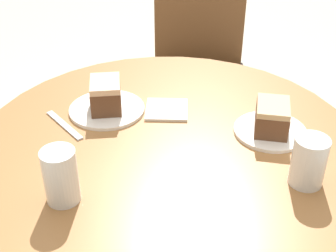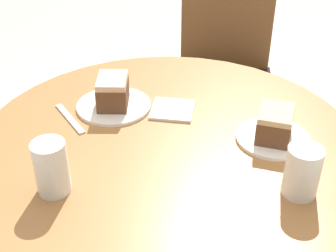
{
  "view_description": "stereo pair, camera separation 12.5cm",
  "coord_description": "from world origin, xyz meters",
  "views": [
    {
      "loc": [
        0.1,
        -1.04,
        1.48
      ],
      "look_at": [
        0.0,
        0.0,
        0.8
      ],
      "focal_mm": 50.0,
      "sensor_mm": 36.0,
      "label": 1
    },
    {
      "loc": [
        0.22,
        -1.02,
        1.48
      ],
      "look_at": [
        0.0,
        0.0,
        0.8
      ],
      "focal_mm": 50.0,
      "sensor_mm": 36.0,
      "label": 2
    }
  ],
  "objects": [
    {
      "name": "napkin_stack",
      "position": [
        -0.02,
        0.14,
        0.76
      ],
      "size": [
        0.13,
        0.13,
        0.01
      ],
      "rotation": [
        0.0,
        0.0,
        0.06
      ],
      "color": "silver",
      "rests_on": "table"
    },
    {
      "name": "plate_near",
      "position": [
        -0.19,
        0.13,
        0.76
      ],
      "size": [
        0.22,
        0.22,
        0.01
      ],
      "color": "white",
      "rests_on": "table"
    },
    {
      "name": "plate_far",
      "position": [
        0.28,
        0.05,
        0.76
      ],
      "size": [
        0.2,
        0.2,
        0.01
      ],
      "color": "white",
      "rests_on": "table"
    },
    {
      "name": "fork",
      "position": [
        -0.3,
        0.04,
        0.76
      ],
      "size": [
        0.14,
        0.14,
        0.0
      ],
      "rotation": [
        0.0,
        0.0,
        2.35
      ],
      "color": "silver",
      "rests_on": "table"
    },
    {
      "name": "table",
      "position": [
        0.0,
        0.0,
        0.59
      ],
      "size": [
        1.05,
        1.05,
        0.76
      ],
      "color": "#9E6B3D",
      "rests_on": "ground_plane"
    },
    {
      "name": "glass_lemonade",
      "position": [
        -0.21,
        -0.26,
        0.82
      ],
      "size": [
        0.08,
        0.08,
        0.13
      ],
      "color": "beige",
      "rests_on": "table"
    },
    {
      "name": "chair",
      "position": [
        0.07,
        0.93,
        0.5
      ],
      "size": [
        0.5,
        0.52,
        0.95
      ],
      "rotation": [
        0.0,
        0.0,
        0.12
      ],
      "color": "brown",
      "rests_on": "ground_plane"
    },
    {
      "name": "glass_water",
      "position": [
        0.34,
        -0.15,
        0.81
      ],
      "size": [
        0.08,
        0.08,
        0.12
      ],
      "color": "silver",
      "rests_on": "table"
    },
    {
      "name": "cake_slice_far",
      "position": [
        0.28,
        0.05,
        0.81
      ],
      "size": [
        0.1,
        0.12,
        0.08
      ],
      "rotation": [
        0.0,
        0.0,
        6.19
      ],
      "color": "brown",
      "rests_on": "plate_far"
    },
    {
      "name": "cake_slice_near",
      "position": [
        -0.19,
        0.13,
        0.81
      ],
      "size": [
        0.11,
        0.13,
        0.09
      ],
      "rotation": [
        0.0,
        0.0,
        0.2
      ],
      "color": "brown",
      "rests_on": "plate_near"
    }
  ]
}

